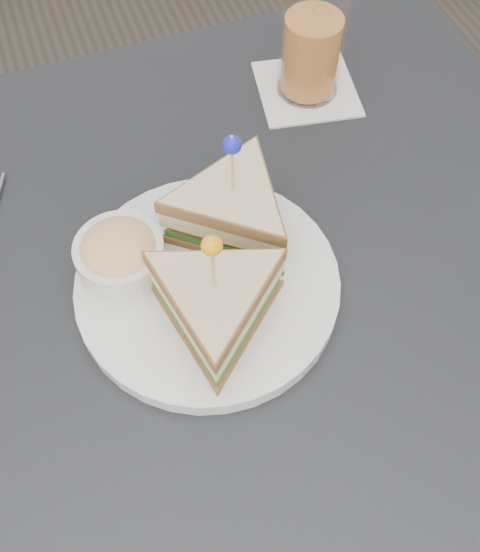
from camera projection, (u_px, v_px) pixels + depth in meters
name	position (u px, v px, depth m)	size (l,w,h in m)	color
ground_plane	(237.00, 497.00, 1.19)	(3.50, 3.50, 0.00)	#3F3833
table	(234.00, 352.00, 0.62)	(0.80, 0.80, 0.75)	black
plate_meal	(211.00, 262.00, 0.54)	(0.28, 0.28, 0.14)	white
drink_set	(312.00, 44.00, 0.66)	(0.13, 0.13, 0.14)	white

